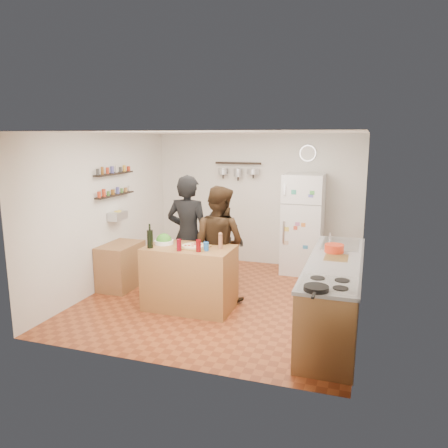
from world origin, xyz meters
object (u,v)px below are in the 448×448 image
(counter_run, at_px, (334,295))
(fridge, at_px, (303,224))
(red_bowl, at_px, (334,248))
(side_table, at_px, (121,266))
(salad_bowl, at_px, (164,242))
(person_back, at_px, (222,240))
(salt_canister, at_px, (206,246))
(person_left, at_px, (188,236))
(skillet, at_px, (316,288))
(wine_bottle, at_px, (150,239))
(person_center, at_px, (219,244))
(pepper_mill, at_px, (220,242))
(wall_clock, at_px, (308,153))
(prep_island, at_px, (190,278))

(counter_run, distance_m, fridge, 2.46)
(red_bowl, height_order, fridge, fridge)
(counter_run, distance_m, side_table, 3.48)
(salad_bowl, xyz_separation_m, person_back, (0.54, 1.03, -0.15))
(salt_canister, xyz_separation_m, person_back, (-0.18, 1.20, -0.19))
(person_left, relative_size, skillet, 7.41)
(skillet, xyz_separation_m, side_table, (-3.34, 1.74, -0.58))
(wine_bottle, bearing_deg, skillet, -23.54)
(person_back, bearing_deg, person_center, 130.98)
(person_left, bearing_deg, counter_run, 166.44)
(pepper_mill, relative_size, person_center, 0.11)
(person_center, distance_m, fridge, 2.03)
(person_left, height_order, wall_clock, wall_clock)
(person_left, distance_m, skillet, 2.79)
(fridge, bearing_deg, person_left, -130.88)
(wine_bottle, bearing_deg, pepper_mill, 15.87)
(salt_canister, bearing_deg, salad_bowl, 166.72)
(prep_island, distance_m, salt_canister, 0.61)
(pepper_mill, height_order, side_table, pepper_mill)
(wine_bottle, bearing_deg, prep_island, 23.75)
(salt_canister, xyz_separation_m, person_center, (-0.02, 0.60, -0.10))
(pepper_mill, height_order, wall_clock, wall_clock)
(skillet, height_order, wall_clock, wall_clock)
(salad_bowl, height_order, counter_run, salad_bowl)
(prep_island, xyz_separation_m, wall_clock, (1.27, 2.57, 1.69))
(counter_run, bearing_deg, salad_bowl, 177.49)
(prep_island, xyz_separation_m, fridge, (1.27, 2.24, 0.45))
(salt_canister, distance_m, person_center, 0.60)
(salad_bowl, xyz_separation_m, wine_bottle, (-0.08, -0.27, 0.10))
(counter_run, bearing_deg, person_center, 163.02)
(salad_bowl, distance_m, person_center, 0.82)
(salad_bowl, height_order, person_left, person_left)
(salt_canister, xyz_separation_m, counter_run, (1.72, 0.06, -0.52))
(person_left, bearing_deg, pepper_mill, 146.61)
(wall_clock, bearing_deg, person_left, -126.03)
(person_back, distance_m, side_table, 1.71)
(skillet, bearing_deg, side_table, 152.47)
(person_left, distance_m, person_center, 0.51)
(salad_bowl, xyz_separation_m, red_bowl, (2.39, 0.27, 0.04))
(red_bowl, bearing_deg, salt_canister, -165.27)
(person_back, xyz_separation_m, counter_run, (1.91, -1.14, -0.33))
(fridge, bearing_deg, salad_bowl, -127.64)
(person_left, xyz_separation_m, person_back, (0.35, 0.58, -0.16))
(person_center, bearing_deg, pepper_mill, 127.52)
(salt_canister, relative_size, person_left, 0.06)
(fridge, bearing_deg, salt_canister, -112.35)
(counter_run, bearing_deg, salt_canister, -177.91)
(wine_bottle, relative_size, red_bowl, 1.00)
(pepper_mill, relative_size, person_back, 0.12)
(pepper_mill, xyz_separation_m, counter_run, (1.57, -0.11, -0.55))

